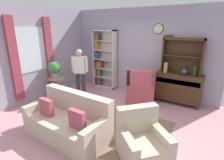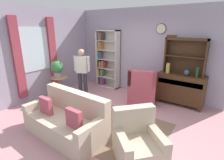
{
  "view_description": "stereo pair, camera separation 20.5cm",
  "coord_description": "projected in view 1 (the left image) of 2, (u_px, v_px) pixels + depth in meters",
  "views": [
    {
      "loc": [
        2.29,
        -3.29,
        2.23
      ],
      "look_at": [
        0.1,
        0.2,
        0.95
      ],
      "focal_mm": 27.95,
      "sensor_mm": 36.0,
      "label": 1
    },
    {
      "loc": [
        2.46,
        -3.17,
        2.23
      ],
      "look_at": [
        0.1,
        0.2,
        0.95
      ],
      "focal_mm": 27.95,
      "sensor_mm": 36.0,
      "label": 2
    }
  ],
  "objects": [
    {
      "name": "book_stack",
      "position": [
        87.0,
        105.0,
        4.12
      ],
      "size": [
        0.18,
        0.16,
        0.05
      ],
      "color": "#723F7F",
      "rests_on": "coffee_table"
    },
    {
      "name": "wall_left",
      "position": [
        36.0,
        54.0,
        5.33
      ],
      "size": [
        0.16,
        4.2,
        2.8
      ],
      "color": "#A399AD",
      "rests_on": "ground_plane"
    },
    {
      "name": "vase_tall",
      "position": [
        166.0,
        67.0,
        5.11
      ],
      "size": [
        0.11,
        0.11,
        0.29
      ],
      "primitive_type": "cylinder",
      "color": "tan",
      "rests_on": "sideboard"
    },
    {
      "name": "vase_round",
      "position": [
        184.0,
        72.0,
        4.88
      ],
      "size": [
        0.15,
        0.15,
        0.17
      ],
      "primitive_type": "ellipsoid",
      "color": "#33476B",
      "rests_on": "sideboard"
    },
    {
      "name": "area_rug",
      "position": [
        104.0,
        124.0,
        4.14
      ],
      "size": [
        2.88,
        1.91,
        0.01
      ],
      "primitive_type": "cube",
      "color": "#846651",
      "rests_on": "ground_plane"
    },
    {
      "name": "potted_plant_large",
      "position": [
        54.0,
        69.0,
        5.28
      ],
      "size": [
        0.37,
        0.37,
        0.52
      ],
      "color": "gray",
      "rests_on": "plant_stand"
    },
    {
      "name": "coffee_table",
      "position": [
        92.0,
        108.0,
        4.18
      ],
      "size": [
        0.8,
        0.5,
        0.42
      ],
      "color": "#422816",
      "rests_on": "ground_plane"
    },
    {
      "name": "sideboard",
      "position": [
        178.0,
        87.0,
        5.14
      ],
      "size": [
        1.3,
        0.45,
        0.92
      ],
      "color": "#422816",
      "rests_on": "ground_plane"
    },
    {
      "name": "plant_stand",
      "position": [
        57.0,
        86.0,
        5.49
      ],
      "size": [
        0.52,
        0.52,
        0.69
      ],
      "color": "#A87F56",
      "rests_on": "ground_plane"
    },
    {
      "name": "wall_back",
      "position": [
        140.0,
        52.0,
        5.79
      ],
      "size": [
        5.0,
        0.09,
        2.8
      ],
      "color": "#A399AD",
      "rests_on": "ground_plane"
    },
    {
      "name": "couch_floral",
      "position": [
        69.0,
        122.0,
        3.64
      ],
      "size": [
        1.83,
        0.92,
        0.9
      ],
      "color": "beige",
      "rests_on": "ground_plane"
    },
    {
      "name": "person_reading",
      "position": [
        80.0,
        70.0,
        5.44
      ],
      "size": [
        0.51,
        0.32,
        1.56
      ],
      "color": "#38333D",
      "rests_on": "ground_plane"
    },
    {
      "name": "potted_plant_small",
      "position": [
        60.0,
        97.0,
        5.2
      ],
      "size": [
        0.24,
        0.24,
        0.33
      ],
      "color": "beige",
      "rests_on": "ground_plane"
    },
    {
      "name": "bookshelf",
      "position": [
        103.0,
        60.0,
        6.46
      ],
      "size": [
        0.9,
        0.3,
        2.1
      ],
      "color": "silver",
      "rests_on": "ground_plane"
    },
    {
      "name": "sideboard_hutch",
      "position": [
        183.0,
        51.0,
        4.92
      ],
      "size": [
        1.1,
        0.26,
        1.0
      ],
      "color": "#422816",
      "rests_on": "sideboard"
    },
    {
      "name": "armchair_floral",
      "position": [
        142.0,
        144.0,
        3.0
      ],
      "size": [
        1.08,
        1.08,
        0.88
      ],
      "color": "beige",
      "rests_on": "ground_plane"
    },
    {
      "name": "ground_plane",
      "position": [
        105.0,
        117.0,
        4.49
      ],
      "size": [
        5.4,
        4.6,
        0.02
      ],
      "primitive_type": "cube",
      "color": "#C68C93"
    },
    {
      "name": "wingback_chair",
      "position": [
        141.0,
        91.0,
        5.21
      ],
      "size": [
        1.0,
        1.01,
        1.05
      ],
      "color": "#B74C5B",
      "rests_on": "ground_plane"
    },
    {
      "name": "bottle_wine",
      "position": [
        194.0,
        71.0,
        4.71
      ],
      "size": [
        0.07,
        0.07,
        0.28
      ],
      "primitive_type": "cylinder",
      "color": "#194223",
      "rests_on": "sideboard"
    }
  ]
}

